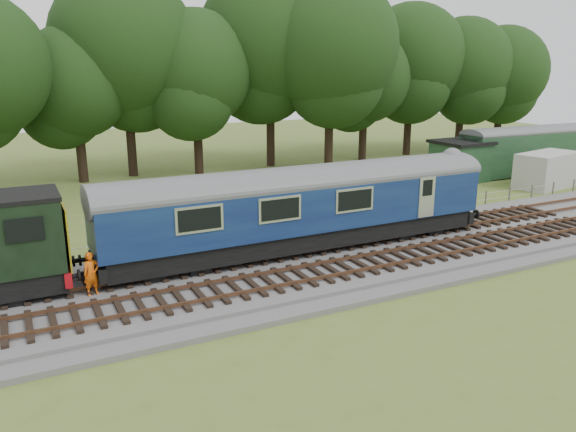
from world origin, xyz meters
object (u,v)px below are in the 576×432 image
worker (92,274)px  caravan (547,170)px  parked_coach (539,147)px  dmu_railcar (303,201)px

worker → caravan: size_ratio=0.32×
parked_coach → caravan: 5.90m
dmu_railcar → worker: bearing=-172.9°
caravan → parked_coach: bearing=33.8°
worker → caravan: caravan is taller
worker → caravan: 32.54m
dmu_railcar → worker: 9.41m
caravan → worker: bearing=179.9°
parked_coach → caravan: size_ratio=2.92×
worker → parked_coach: (35.92, 10.83, 0.93)m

